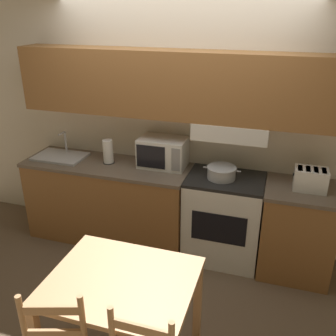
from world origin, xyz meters
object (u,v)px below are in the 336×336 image
microwave (163,152)px  sink_basin (60,156)px  cooking_pot (222,172)px  dining_table (122,293)px  stove_range (223,218)px  paper_towel_roll (108,152)px  toaster (311,179)px

microwave → sink_basin: bearing=-174.1°
cooking_pot → sink_basin: size_ratio=0.67×
microwave → dining_table: (0.23, -1.61, -0.40)m
sink_basin → dining_table: size_ratio=0.56×
cooking_pot → stove_range: bearing=18.5°
stove_range → paper_towel_roll: paper_towel_roll is taller
stove_range → cooking_pot: cooking_pot is taller
cooking_pot → paper_towel_roll: (-1.21, 0.03, 0.06)m
paper_towel_roll → stove_range: bearing=-0.6°
stove_range → toaster: toaster is taller
toaster → paper_towel_roll: size_ratio=1.19×
stove_range → toaster: (0.76, -0.01, 0.55)m
dining_table → microwave: bearing=98.2°
toaster → dining_table: (-1.21, -1.49, -0.35)m
cooking_pot → sink_basin: 1.79m
cooking_pot → toaster: bearing=0.2°
stove_range → sink_basin: size_ratio=1.66×
microwave → dining_table: size_ratio=0.49×
microwave → dining_table: 1.67m
microwave → stove_range: bearing=-8.9°
stove_range → paper_towel_roll: size_ratio=3.57×
sink_basin → dining_table: (1.38, -1.49, -0.27)m
stove_range → microwave: (-0.68, 0.11, 0.60)m
toaster → sink_basin: bearing=-180.0°
sink_basin → dining_table: sink_basin is taller
cooking_pot → sink_basin: bearing=179.9°
paper_towel_roll → toaster: bearing=-0.7°
stove_range → cooking_pot: (-0.04, -0.01, 0.52)m
toaster → dining_table: toaster is taller
stove_range → toaster: size_ratio=3.01×
stove_range → paper_towel_roll: (-1.26, 0.01, 0.58)m
toaster → cooking_pot: bearing=-179.8°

